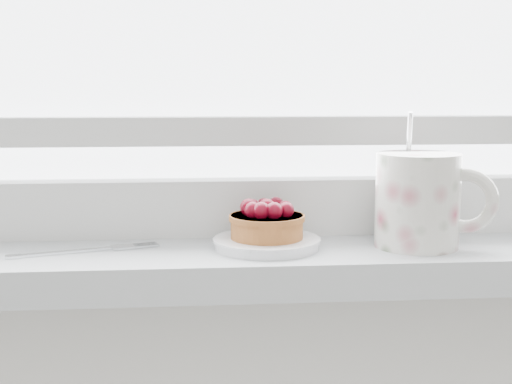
{
  "coord_description": "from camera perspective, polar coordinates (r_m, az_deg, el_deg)",
  "views": [
    {
      "loc": [
        -0.09,
        1.09,
        1.12
      ],
      "look_at": [
        -0.02,
        1.88,
        1.01
      ],
      "focal_mm": 50.0,
      "sensor_mm": 36.0,
      "label": 1
    }
  ],
  "objects": [
    {
      "name": "raspberry_tart",
      "position": [
        0.82,
        0.85,
        -2.34
      ],
      "size": [
        0.09,
        0.09,
        0.05
      ],
      "color": "brown",
      "rests_on": "saucer"
    },
    {
      "name": "fork",
      "position": [
        0.83,
        -13.63,
        -4.56
      ],
      "size": [
        0.17,
        0.07,
        0.0
      ],
      "color": "silver",
      "rests_on": "windowsill"
    },
    {
      "name": "floral_mug",
      "position": [
        0.84,
        13.05,
        -0.5
      ],
      "size": [
        0.15,
        0.13,
        0.16
      ],
      "color": "silver",
      "rests_on": "windowsill"
    },
    {
      "name": "saucer",
      "position": [
        0.82,
        0.87,
        -4.12
      ],
      "size": [
        0.12,
        0.12,
        0.01
      ],
      "primitive_type": "cylinder",
      "color": "white",
      "rests_on": "windowsill"
    }
  ]
}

